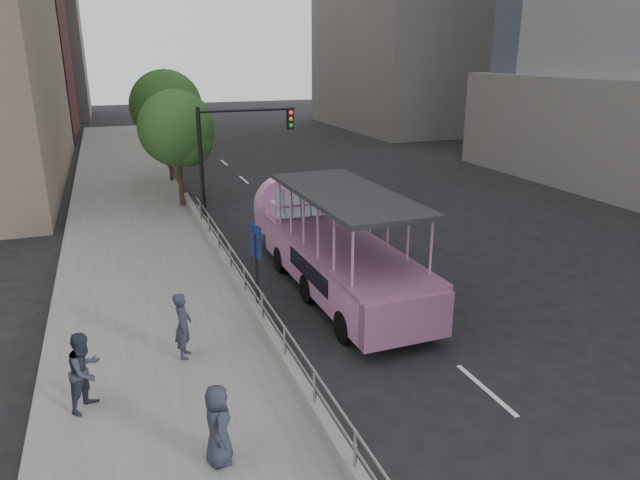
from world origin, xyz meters
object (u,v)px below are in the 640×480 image
(pedestrian_mid, at_px, (85,371))
(parking_sign, at_px, (256,263))
(pedestrian_near, at_px, (183,325))
(traffic_signal, at_px, (229,147))
(duck_boat, at_px, (328,247))
(street_tree_near, at_px, (179,131))
(car, at_px, (340,196))
(pedestrian_far, at_px, (218,425))
(street_tree_far, at_px, (168,109))

(pedestrian_mid, relative_size, parking_sign, 0.58)
(pedestrian_near, bearing_deg, traffic_signal, -1.69)
(duck_boat, relative_size, street_tree_near, 1.80)
(car, relative_size, traffic_signal, 0.86)
(street_tree_near, bearing_deg, duck_boat, -73.47)
(duck_boat, relative_size, car, 2.30)
(car, relative_size, pedestrian_mid, 2.66)
(duck_boat, bearing_deg, pedestrian_mid, -144.46)
(pedestrian_far, distance_m, traffic_signal, 15.73)
(traffic_signal, height_order, street_tree_near, street_tree_near)
(duck_boat, distance_m, pedestrian_near, 6.37)
(pedestrian_mid, bearing_deg, duck_boat, -16.67)
(pedestrian_far, bearing_deg, street_tree_near, -3.01)
(pedestrian_near, xyz_separation_m, pedestrian_mid, (-2.13, -1.42, 0.02))
(duck_boat, bearing_deg, street_tree_far, 100.15)
(parking_sign, distance_m, street_tree_far, 19.09)
(pedestrian_near, bearing_deg, parking_sign, -37.53)
(pedestrian_mid, relative_size, pedestrian_far, 1.10)
(traffic_signal, bearing_deg, pedestrian_mid, -114.20)
(pedestrian_far, xyz_separation_m, street_tree_near, (1.85, 18.58, 2.76))
(parking_sign, xyz_separation_m, street_tree_near, (-0.30, 12.93, 2.00))
(pedestrian_far, bearing_deg, pedestrian_mid, 43.18)
(duck_boat, relative_size, parking_sign, 3.52)
(pedestrian_near, relative_size, street_tree_near, 0.29)
(pedestrian_mid, height_order, traffic_signal, traffic_signal)
(pedestrian_mid, distance_m, street_tree_far, 22.63)
(pedestrian_near, distance_m, street_tree_far, 20.94)
(pedestrian_near, distance_m, pedestrian_mid, 2.56)
(car, height_order, pedestrian_mid, pedestrian_mid)
(car, bearing_deg, pedestrian_far, -105.63)
(street_tree_near, bearing_deg, street_tree_far, 88.09)
(street_tree_far, bearing_deg, duck_boat, -79.85)
(parking_sign, bearing_deg, duck_boat, 36.05)
(car, xyz_separation_m, traffic_signal, (-5.38, -0.78, 2.74))
(pedestrian_near, relative_size, traffic_signal, 0.32)
(parking_sign, distance_m, street_tree_near, 13.08)
(parking_sign, xyz_separation_m, street_tree_far, (-0.10, 18.93, 2.49))
(duck_boat, height_order, pedestrian_far, duck_boat)
(pedestrian_far, bearing_deg, pedestrian_near, 3.73)
(pedestrian_mid, relative_size, street_tree_far, 0.26)
(pedestrian_near, xyz_separation_m, street_tree_near, (1.92, 14.58, 2.70))
(car, height_order, pedestrian_far, pedestrian_far)
(duck_boat, relative_size, pedestrian_near, 6.27)
(traffic_signal, bearing_deg, duck_boat, -77.69)
(duck_boat, xyz_separation_m, car, (3.76, 8.17, -0.50))
(pedestrian_far, xyz_separation_m, parking_sign, (2.16, 5.65, 0.76))
(pedestrian_mid, distance_m, parking_sign, 5.37)
(street_tree_near, bearing_deg, pedestrian_far, -95.69)
(pedestrian_near, height_order, parking_sign, parking_sign)
(traffic_signal, bearing_deg, street_tree_far, 98.43)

